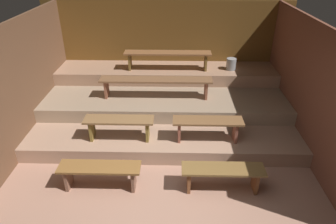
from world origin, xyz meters
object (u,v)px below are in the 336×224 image
Objects in this scene: bench_upper_center at (168,55)px; bench_floor_right at (223,173)px; bench_lower_right at (208,125)px; bench_middle_center at (156,82)px; pail_upper at (231,64)px; bench_floor_left at (100,171)px; bench_lower_left at (119,124)px.

bench_floor_right is at bearing -73.23° from bench_upper_center.
bench_middle_center is at bearing 129.98° from bench_lower_right.
bench_middle_center is at bearing -151.14° from pail_upper.
bench_lower_right is 0.53× the size of bench_middle_center.
pail_upper is at bearing 71.32° from bench_lower_right.
bench_floor_right is at bearing -100.18° from pail_upper.
bench_floor_left is 4.08m from pail_upper.
bench_floor_left is at bearing -107.67° from bench_upper_center.
bench_lower_right is at bearing 29.23° from bench_floor_left.
bench_floor_right is 1.05m from bench_lower_right.
bench_lower_right is (-0.16, 0.99, 0.28)m from bench_floor_right.
bench_lower_right is at bearing 0.00° from bench_lower_left.
bench_lower_left reaches higher than bench_floor_left.
bench_middle_center is 1.98m from pail_upper.
pail_upper is at bearing 79.82° from bench_floor_right.
bench_lower_left is at bearing -116.89° from bench_middle_center.
bench_upper_center is (0.23, 0.94, 0.28)m from bench_middle_center.
bench_floor_right is 3.27m from pail_upper.
pail_upper is at bearing 42.61° from bench_lower_left.
bench_middle_center reaches higher than bench_floor_right.
bench_middle_center is at bearing 63.11° from bench_lower_left.
bench_upper_center is (-0.94, 3.13, 0.87)m from bench_floor_right.
bench_upper_center is 1.52m from pail_upper.
bench_floor_left is 0.54× the size of bench_middle_center.
bench_middle_center is (-1.17, 2.19, 0.59)m from bench_floor_right.
bench_lower_left and bench_lower_right have the same top height.
bench_floor_right is at bearing -61.96° from bench_middle_center.
pail_upper reaches higher than bench_lower_left.
bench_floor_right is 2.06m from bench_lower_left.
bench_floor_right is 4.73× the size of pail_upper.
bench_middle_center is at bearing -103.55° from bench_upper_center.
bench_lower_left is at bearing -137.39° from pail_upper.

